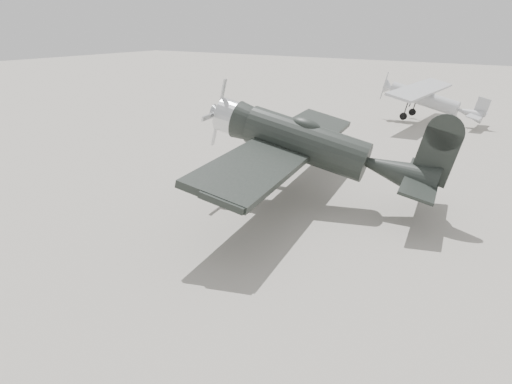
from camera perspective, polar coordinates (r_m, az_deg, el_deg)
ground at (r=17.63m, az=-5.89°, el=-5.15°), size 160.00×160.00×0.00m
lowwing_monoplane at (r=20.27m, az=7.03°, el=5.09°), size 9.97×13.84×4.44m
highwing_monoplane at (r=38.97m, az=19.13°, el=10.26°), size 7.57×10.59×3.03m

